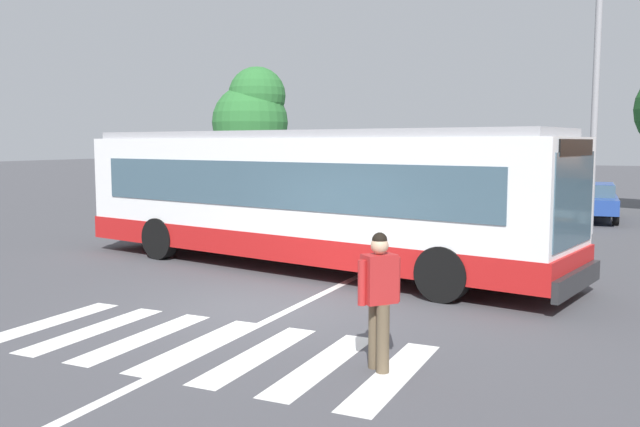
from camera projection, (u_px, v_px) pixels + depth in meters
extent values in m
plane|color=#47474C|center=(261.00, 310.00, 11.29)|extent=(160.00, 160.00, 0.00)
cylinder|color=black|center=(494.00, 256.00, 13.70)|extent=(1.04, 0.49, 1.00)
cylinder|color=black|center=(443.00, 274.00, 11.81)|extent=(1.04, 0.49, 1.00)
cylinder|color=black|center=(228.00, 228.00, 18.08)|extent=(1.04, 0.49, 1.00)
cylinder|color=black|center=(160.00, 238.00, 16.19)|extent=(1.04, 0.49, 1.00)
cube|color=white|center=(304.00, 196.00, 14.96)|extent=(11.94, 4.80, 2.55)
cube|color=red|center=(304.00, 240.00, 15.07)|extent=(12.06, 4.85, 0.55)
cube|color=#3D5666|center=(304.00, 182.00, 14.93)|extent=(10.58, 4.57, 0.96)
cube|color=#3D5666|center=(574.00, 199.00, 11.52)|extent=(0.48, 2.21, 1.63)
cube|color=black|center=(576.00, 147.00, 11.43)|extent=(0.44, 1.91, 0.28)
cube|color=#99999E|center=(304.00, 134.00, 14.82)|extent=(11.44, 4.51, 0.16)
cube|color=#28282B|center=(578.00, 280.00, 11.60)|extent=(0.62, 2.52, 0.36)
cylinder|color=brown|center=(375.00, 334.00, 8.35)|extent=(0.16, 0.16, 0.85)
cylinder|color=brown|center=(383.00, 339.00, 8.17)|extent=(0.16, 0.16, 0.85)
cube|color=#B22323|center=(379.00, 279.00, 8.18)|extent=(0.46, 0.47, 0.60)
cylinder|color=#B22323|center=(362.00, 283.00, 8.09)|extent=(0.10, 0.10, 0.55)
cylinder|color=#B22323|center=(396.00, 279.00, 8.28)|extent=(0.10, 0.10, 0.55)
sphere|color=tan|center=(380.00, 245.00, 8.14)|extent=(0.22, 0.22, 0.22)
sphere|color=black|center=(380.00, 240.00, 8.13)|extent=(0.19, 0.19, 0.19)
cylinder|color=black|center=(432.00, 201.00, 28.65)|extent=(0.23, 0.65, 0.64)
cylinder|color=black|center=(471.00, 202.00, 28.02)|extent=(0.23, 0.65, 0.64)
cylinder|color=black|center=(416.00, 207.00, 26.08)|extent=(0.23, 0.65, 0.64)
cylinder|color=black|center=(459.00, 208.00, 25.45)|extent=(0.23, 0.65, 0.64)
cube|color=#38383D|center=(445.00, 197.00, 27.02)|extent=(2.04, 4.58, 0.52)
cube|color=#3D5666|center=(444.00, 185.00, 26.88)|extent=(1.71, 2.24, 0.44)
cube|color=#38383D|center=(444.00, 180.00, 26.86)|extent=(1.62, 2.05, 0.09)
cylinder|color=black|center=(493.00, 204.00, 27.42)|extent=(0.25, 0.65, 0.64)
cylinder|color=black|center=(536.00, 205.00, 26.85)|extent=(0.25, 0.65, 0.64)
cylinder|color=black|center=(486.00, 210.00, 24.81)|extent=(0.25, 0.65, 0.64)
cylinder|color=black|center=(533.00, 212.00, 24.24)|extent=(0.25, 0.65, 0.64)
cube|color=black|center=(512.00, 199.00, 25.80)|extent=(2.19, 4.64, 0.52)
cube|color=#3D5666|center=(512.00, 187.00, 25.66)|extent=(1.78, 2.29, 0.44)
cube|color=black|center=(513.00, 182.00, 25.64)|extent=(1.69, 2.10, 0.09)
cylinder|color=black|center=(566.00, 207.00, 25.96)|extent=(0.24, 0.65, 0.64)
cylinder|color=black|center=(613.00, 209.00, 25.35)|extent=(0.24, 0.65, 0.64)
cylinder|color=black|center=(564.00, 214.00, 23.38)|extent=(0.24, 0.65, 0.64)
cylinder|color=black|center=(616.00, 216.00, 22.77)|extent=(0.24, 0.65, 0.64)
cube|color=#234293|center=(590.00, 202.00, 24.33)|extent=(2.07, 4.60, 0.52)
cube|color=#3D5666|center=(590.00, 189.00, 24.20)|extent=(1.72, 2.25, 0.44)
cube|color=#234293|center=(590.00, 184.00, 24.18)|extent=(1.64, 2.06, 0.09)
cylinder|color=#939399|center=(596.00, 76.00, 20.24)|extent=(0.20, 0.20, 9.61)
cylinder|color=brown|center=(251.00, 175.00, 32.18)|extent=(0.36, 0.36, 2.50)
sphere|color=#2D7033|center=(250.00, 122.00, 31.91)|extent=(3.60, 3.60, 3.60)
sphere|color=#2D7033|center=(257.00, 95.00, 31.73)|extent=(2.70, 2.70, 2.70)
cube|color=silver|center=(48.00, 323.00, 10.47)|extent=(0.45, 2.68, 0.01)
cube|color=silver|center=(94.00, 330.00, 10.07)|extent=(0.45, 2.68, 0.01)
cube|color=silver|center=(144.00, 337.00, 9.68)|extent=(0.45, 2.68, 0.01)
cube|color=silver|center=(199.00, 346.00, 9.29)|extent=(0.45, 2.68, 0.01)
cube|color=silver|center=(258.00, 355.00, 8.90)|extent=(0.45, 2.68, 0.01)
cube|color=silver|center=(322.00, 364.00, 8.50)|extent=(0.45, 2.68, 0.01)
cube|color=silver|center=(393.00, 375.00, 8.11)|extent=(0.45, 2.68, 0.01)
cube|color=silver|center=(333.00, 289.00, 12.91)|extent=(0.16, 24.00, 0.01)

